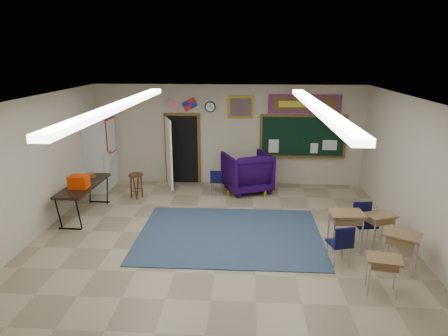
# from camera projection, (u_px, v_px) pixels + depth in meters

# --- Properties ---
(floor) EXTENTS (9.00, 9.00, 0.00)m
(floor) POSITION_uv_depth(u_px,v_px,m) (218.00, 252.00, 8.06)
(floor) COLOR gray
(floor) RESTS_ON ground
(back_wall) EXTENTS (8.00, 0.04, 3.00)m
(back_wall) POSITION_uv_depth(u_px,v_px,m) (229.00, 135.00, 11.96)
(back_wall) COLOR #B7AA95
(back_wall) RESTS_ON floor
(left_wall) EXTENTS (0.04, 9.00, 3.00)m
(left_wall) POSITION_uv_depth(u_px,v_px,m) (16.00, 178.00, 7.87)
(left_wall) COLOR #B7AA95
(left_wall) RESTS_ON floor
(right_wall) EXTENTS (0.04, 9.00, 3.00)m
(right_wall) POSITION_uv_depth(u_px,v_px,m) (432.00, 185.00, 7.42)
(right_wall) COLOR #B7AA95
(right_wall) RESTS_ON floor
(ceiling) EXTENTS (8.00, 9.00, 0.04)m
(ceiling) POSITION_uv_depth(u_px,v_px,m) (217.00, 103.00, 7.23)
(ceiling) COLOR silver
(ceiling) RESTS_ON back_wall
(area_rug) EXTENTS (4.00, 3.00, 0.02)m
(area_rug) POSITION_uv_depth(u_px,v_px,m) (230.00, 235.00, 8.82)
(area_rug) COLOR #2E3C58
(area_rug) RESTS_ON floor
(fluorescent_strips) EXTENTS (3.86, 6.00, 0.10)m
(fluorescent_strips) POSITION_uv_depth(u_px,v_px,m) (217.00, 106.00, 7.25)
(fluorescent_strips) COLOR white
(fluorescent_strips) RESTS_ON ceiling
(doorway) EXTENTS (1.10, 0.89, 2.16)m
(doorway) POSITION_uv_depth(u_px,v_px,m) (179.00, 150.00, 12.03)
(doorway) COLOR black
(doorway) RESTS_ON back_wall
(chalkboard) EXTENTS (2.55, 0.14, 1.30)m
(chalkboard) POSITION_uv_depth(u_px,v_px,m) (303.00, 138.00, 11.81)
(chalkboard) COLOR brown
(chalkboard) RESTS_ON back_wall
(bulletin_board) EXTENTS (2.10, 0.05, 0.55)m
(bulletin_board) POSITION_uv_depth(u_px,v_px,m) (305.00, 104.00, 11.54)
(bulletin_board) COLOR red
(bulletin_board) RESTS_ON back_wall
(framed_art_print) EXTENTS (0.75, 0.05, 0.65)m
(framed_art_print) POSITION_uv_depth(u_px,v_px,m) (241.00, 107.00, 11.68)
(framed_art_print) COLOR #A07C1F
(framed_art_print) RESTS_ON back_wall
(wall_clock) EXTENTS (0.32, 0.05, 0.32)m
(wall_clock) POSITION_uv_depth(u_px,v_px,m) (210.00, 107.00, 11.73)
(wall_clock) COLOR black
(wall_clock) RESTS_ON back_wall
(wall_flags) EXTENTS (1.16, 0.06, 0.70)m
(wall_flags) POSITION_uv_depth(u_px,v_px,m) (181.00, 102.00, 11.71)
(wall_flags) COLOR red
(wall_flags) RESTS_ON back_wall
(storage_cabinet) EXTENTS (0.59, 1.25, 2.20)m
(storage_cabinet) POSITION_uv_depth(u_px,v_px,m) (101.00, 152.00, 11.66)
(storage_cabinet) COLOR beige
(storage_cabinet) RESTS_ON floor
(wingback_armchair) EXTENTS (1.60, 1.62, 1.14)m
(wingback_armchair) POSITION_uv_depth(u_px,v_px,m) (247.00, 172.00, 11.53)
(wingback_armchair) COLOR #1A0537
(wingback_armchair) RESTS_ON floor
(student_chair_reading) EXTENTS (0.39, 0.39, 0.72)m
(student_chair_reading) POSITION_uv_depth(u_px,v_px,m) (217.00, 181.00, 11.33)
(student_chair_reading) COLOR black
(student_chair_reading) RESTS_ON floor
(student_chair_desk_a) EXTENTS (0.50, 0.50, 0.83)m
(student_chair_desk_a) POSITION_uv_depth(u_px,v_px,m) (339.00, 244.00, 7.49)
(student_chair_desk_a) COLOR black
(student_chair_desk_a) RESTS_ON floor
(student_chair_desk_b) EXTENTS (0.50, 0.50, 0.88)m
(student_chair_desk_b) POSITION_uv_depth(u_px,v_px,m) (365.00, 225.00, 8.27)
(student_chair_desk_b) COLOR black
(student_chair_desk_b) RESTS_ON floor
(student_desk_front_left) EXTENTS (0.70, 0.55, 0.80)m
(student_desk_front_left) POSITION_uv_depth(u_px,v_px,m) (345.00, 229.00, 8.07)
(student_desk_front_left) COLOR brown
(student_desk_front_left) RESTS_ON floor
(student_desk_front_right) EXTENTS (0.69, 0.61, 0.69)m
(student_desk_front_right) POSITION_uv_depth(u_px,v_px,m) (379.00, 228.00, 8.27)
(student_desk_front_right) COLOR brown
(student_desk_front_right) RESTS_ON floor
(student_desk_back_left) EXTENTS (0.61, 0.50, 0.65)m
(student_desk_back_left) POSITION_uv_depth(u_px,v_px,m) (383.00, 273.00, 6.60)
(student_desk_back_left) COLOR brown
(student_desk_back_left) RESTS_ON floor
(student_desk_back_right) EXTENTS (0.76, 0.70, 0.73)m
(student_desk_back_right) POSITION_uv_depth(u_px,v_px,m) (401.00, 250.00, 7.30)
(student_desk_back_right) COLOR brown
(student_desk_back_right) RESTS_ON floor
(folding_table) EXTENTS (0.71, 1.96, 1.11)m
(folding_table) POSITION_uv_depth(u_px,v_px,m) (85.00, 198.00, 9.79)
(folding_table) COLOR black
(folding_table) RESTS_ON floor
(wooden_stool) EXTENTS (0.39, 0.39, 0.68)m
(wooden_stool) POSITION_uv_depth(u_px,v_px,m) (136.00, 185.00, 11.01)
(wooden_stool) COLOR #4C2B16
(wooden_stool) RESTS_ON floor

